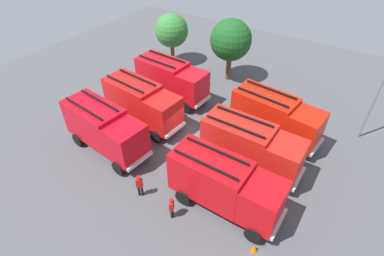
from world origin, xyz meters
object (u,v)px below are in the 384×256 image
fire_truck_4 (171,78)px  tree_0 (172,31)px  lamppost (377,94)px  firefighter_3 (163,101)px  fire_truck_1 (225,184)px  tree_1 (231,40)px  traffic_cone_0 (254,248)px  firefighter_0 (140,185)px  fire_truck_0 (105,128)px  firefighter_1 (172,207)px  fire_truck_5 (276,116)px  firefighter_2 (202,78)px  fire_truck_2 (142,102)px  fire_truck_3 (251,145)px

fire_truck_4 → tree_0: bearing=128.5°
lamppost → firefighter_3: bearing=-159.9°
fire_truck_1 → tree_1: size_ratio=1.12×
firefighter_3 → traffic_cone_0: bearing=-64.0°
lamppost → firefighter_0: bearing=-127.1°
fire_truck_0 → fire_truck_1: (10.12, 0.19, 0.00)m
firefighter_1 → fire_truck_5: bearing=51.7°
fire_truck_1 → fire_truck_5: same height
firefighter_2 → tree_1: (1.50, 2.95, 3.38)m
fire_truck_5 → fire_truck_2: bearing=-150.8°
fire_truck_0 → tree_1: 15.43m
firefighter_3 → firefighter_2: bearing=50.3°
firefighter_0 → firefighter_1: firefighter_0 is taller
traffic_cone_0 → fire_truck_5: bearing=106.6°
fire_truck_2 → lamppost: lamppost is taller
fire_truck_0 → fire_truck_3: same height
fire_truck_0 → tree_0: 15.70m
firefighter_1 → lamppost: (8.29, 14.79, 3.23)m
firefighter_3 → traffic_cone_0: size_ratio=3.02×
fire_truck_2 → lamppost: size_ratio=1.04×
firefighter_1 → tree_0: size_ratio=0.29×
fire_truck_2 → fire_truck_5: (10.07, 4.32, 0.00)m
firefighter_3 → tree_1: (2.28, 8.39, 3.37)m
fire_truck_3 → fire_truck_4: (-10.27, 4.50, 0.00)m
fire_truck_1 → firefighter_3: bearing=146.6°
fire_truck_1 → firefighter_3: fire_truck_1 is taller
fire_truck_0 → firefighter_1: (7.86, -2.26, -1.24)m
firefighter_3 → tree_1: tree_1 is taller
firefighter_0 → tree_1: size_ratio=0.28×
firefighter_2 → traffic_cone_0: bearing=-13.2°
firefighter_2 → firefighter_3: bearing=-63.0°
fire_truck_4 → fire_truck_3: bearing=-21.0°
fire_truck_2 → firefighter_1: fire_truck_2 is taller
fire_truck_2 → fire_truck_5: same height
traffic_cone_0 → lamppost: (3.03, 14.09, 3.86)m
tree_0 → traffic_cone_0: tree_0 is taller
fire_truck_2 → firefighter_2: (0.93, 7.94, -1.21)m
fire_truck_4 → lamppost: lamppost is taller
fire_truck_0 → fire_truck_5: 13.22m
fire_truck_5 → firefighter_2: (-9.13, 3.61, -1.21)m
tree_1 → fire_truck_3: bearing=-55.3°
fire_truck_5 → firefighter_0: 11.76m
firefighter_3 → lamppost: size_ratio=0.24×
firefighter_0 → lamppost: lamppost is taller
traffic_cone_0 → lamppost: lamppost is taller
fire_truck_0 → firefighter_2: fire_truck_0 is taller
firefighter_1 → firefighter_3: firefighter_3 is taller
traffic_cone_0 → firefighter_3: bearing=147.5°
fire_truck_3 → firefighter_0: (-4.85, -6.34, -1.15)m
firefighter_3 → tree_0: (-4.92, 8.20, 2.88)m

